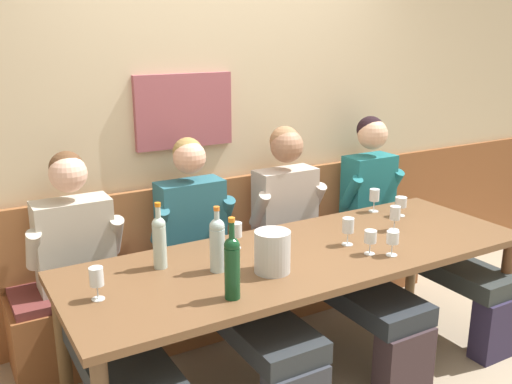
{
  "coord_description": "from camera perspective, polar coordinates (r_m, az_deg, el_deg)",
  "views": [
    {
      "loc": [
        -1.66,
        -2.26,
        1.89
      ],
      "look_at": [
        -0.1,
        0.43,
        1.0
      ],
      "focal_mm": 39.83,
      "sensor_mm": 36.0,
      "label": 1
    }
  ],
  "objects": [
    {
      "name": "room_wall_back",
      "position": [
        3.77,
        -3.78,
        8.45
      ],
      "size": [
        6.8,
        0.12,
        2.8
      ],
      "color": "beige",
      "rests_on": "ground"
    },
    {
      "name": "wine_glass_left_end",
      "position": [
        3.11,
        -2.04,
        -3.87
      ],
      "size": [
        0.07,
        0.07,
        0.15
      ],
      "color": "silver",
      "rests_on": "dining_table"
    },
    {
      "name": "wine_glass_center_rear",
      "position": [
        3.81,
        11.8,
        -0.43
      ],
      "size": [
        0.07,
        0.07,
        0.15
      ],
      "color": "silver",
      "rests_on": "dining_table"
    },
    {
      "name": "wine_glass_mid_left",
      "position": [
        3.09,
        11.42,
        -4.54
      ],
      "size": [
        0.07,
        0.07,
        0.13
      ],
      "color": "silver",
      "rests_on": "dining_table"
    },
    {
      "name": "person_left_seat",
      "position": [
        3.24,
        -3.58,
        -7.45
      ],
      "size": [
        0.51,
        1.35,
        1.28
      ],
      "color": "#32363F",
      "rests_on": "ground"
    },
    {
      "name": "wine_glass_near_bucket",
      "position": [
        3.77,
        14.35,
        -1.09
      ],
      "size": [
        0.07,
        0.07,
        0.13
      ],
      "color": "silver",
      "rests_on": "dining_table"
    },
    {
      "name": "ground_plane",
      "position": [
        3.39,
        5.4,
        -18.22
      ],
      "size": [
        6.8,
        6.8,
        0.02
      ],
      "primitive_type": "cube",
      "color": "tan",
      "rests_on": "ground"
    },
    {
      "name": "wine_bottle_green_tall",
      "position": [
        2.89,
        -9.68,
        -4.79
      ],
      "size": [
        0.07,
        0.07,
        0.34
      ],
      "color": "#B1C8C0",
      "rests_on": "dining_table"
    },
    {
      "name": "person_right_seat",
      "position": [
        4.05,
        14.57,
        -2.58
      ],
      "size": [
        0.47,
        1.36,
        1.3
      ],
      "color": "#2A2440",
      "rests_on": "ground"
    },
    {
      "name": "wine_bottle_amber_mid",
      "position": [
        2.53,
        -2.42,
        -7.34
      ],
      "size": [
        0.07,
        0.07,
        0.38
      ],
      "color": "#123E20",
      "rests_on": "dining_table"
    },
    {
      "name": "wine_glass_mid_right",
      "position": [
        3.1,
        13.56,
        -4.6
      ],
      "size": [
        0.07,
        0.07,
        0.14
      ],
      "color": "silver",
      "rests_on": "dining_table"
    },
    {
      "name": "ice_bucket",
      "position": [
        2.82,
        1.65,
        -6.01
      ],
      "size": [
        0.18,
        0.18,
        0.21
      ],
      "primitive_type": "cylinder",
      "color": "#BBBEBF",
      "rests_on": "dining_table"
    },
    {
      "name": "wine_glass_right_end",
      "position": [
        3.49,
        13.79,
        -2.2
      ],
      "size": [
        0.06,
        0.06,
        0.15
      ],
      "color": "silver",
      "rests_on": "dining_table"
    },
    {
      "name": "person_center_left_seat",
      "position": [
        3.59,
        6.3,
        -4.88
      ],
      "size": [
        0.53,
        1.36,
        1.29
      ],
      "color": "#37292E",
      "rests_on": "ground"
    },
    {
      "name": "dining_table",
      "position": [
        3.13,
        4.81,
        -7.17
      ],
      "size": [
        2.59,
        0.9,
        0.73
      ],
      "color": "brown",
      "rests_on": "ground"
    },
    {
      "name": "wine_bottle_clear_water",
      "position": [
        2.82,
        -3.91,
        -5.13
      ],
      "size": [
        0.08,
        0.08,
        0.34
      ],
      "color": "#AEC6C8",
      "rests_on": "dining_table"
    },
    {
      "name": "wood_wainscot_panel",
      "position": [
        3.96,
        -3.15,
        -5.22
      ],
      "size": [
        6.8,
        0.03,
        0.92
      ],
      "primitive_type": "cube",
      "color": "brown",
      "rests_on": "ground"
    },
    {
      "name": "person_center_right_seat",
      "position": [
        3.03,
        -15.87,
        -9.8
      ],
      "size": [
        0.52,
        1.35,
        1.27
      ],
      "color": "#29243B",
      "rests_on": "ground"
    },
    {
      "name": "wall_bench",
      "position": [
        3.86,
        -1.67,
        -8.71
      ],
      "size": [
        2.89,
        0.42,
        0.94
      ],
      "color": "brown",
      "rests_on": "ground"
    },
    {
      "name": "wine_glass_by_bottle",
      "position": [
        3.2,
        9.23,
        -3.48
      ],
      "size": [
        0.07,
        0.07,
        0.16
      ],
      "color": "silver",
      "rests_on": "dining_table"
    },
    {
      "name": "wine_glass_center_front",
      "position": [
        2.63,
        -15.72,
        -8.35
      ],
      "size": [
        0.06,
        0.06,
        0.15
      ],
      "color": "silver",
      "rests_on": "dining_table"
    }
  ]
}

